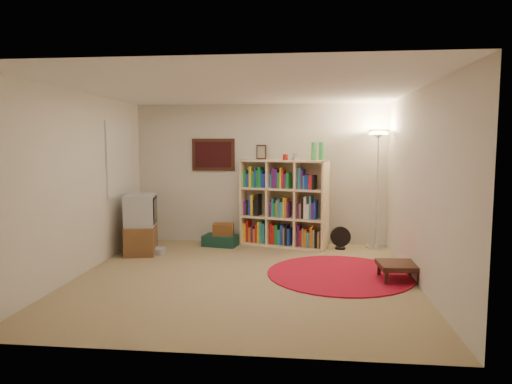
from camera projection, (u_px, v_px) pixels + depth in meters
room at (240, 184)px, 6.05m from camera, size 4.54×4.54×2.54m
bookshelf at (283, 205)px, 7.99m from camera, size 1.58×0.86×1.82m
floor_lamp at (378, 150)px, 7.65m from camera, size 0.47×0.47×2.03m
floor_fan at (341, 238)px, 7.77m from camera, size 0.34×0.19×0.39m
tv_stand at (141, 225)px, 7.46m from camera, size 0.59×0.75×0.98m
dvd_box at (155, 251)px, 7.47m from camera, size 0.31×0.27×0.10m
suitcase at (221, 240)px, 8.06m from camera, size 0.65×0.48×0.19m
wicker_basket at (223, 229)px, 8.04m from camera, size 0.38×0.29×0.21m
paper_towel at (278, 239)px, 8.06m from camera, size 0.13×0.13×0.26m
red_rug at (340, 274)px, 6.28m from camera, size 2.00×2.00×0.02m
side_table at (399, 266)px, 5.98m from camera, size 0.55×0.55×0.24m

